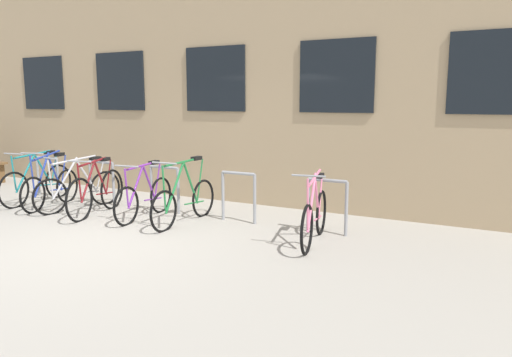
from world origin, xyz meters
The scene contains 10 objects.
ground_plane centered at (0.00, 0.00, 0.00)m, with size 42.00×42.00×0.00m, color #9E998E.
storefront_building centered at (0.00, 6.89, 2.97)m, with size 28.00×7.42×5.93m.
bike_rack centered at (-0.26, 1.90, 0.51)m, with size 6.64×0.05×0.82m.
bicycle_blue centered at (-2.38, 1.25, 0.37)m, with size 0.53×1.60×1.08m.
bicycle_purple centered at (-0.27, 1.38, 0.36)m, with size 0.44×1.62×0.97m.
bicycle_green centered at (0.52, 1.42, 0.38)m, with size 0.44×1.74×1.06m.
bicycle_teal centered at (-2.96, 1.41, 0.38)m, with size 0.44×1.78×1.03m.
bicycle_pink centered at (2.75, 1.38, 0.37)m, with size 0.46×1.65×1.04m.
bicycle_maroon centered at (-1.19, 1.21, 0.39)m, with size 0.54×1.69×1.01m.
bicycle_silver centered at (-1.78, 1.36, 0.37)m, with size 0.50×1.72×1.00m.
Camera 1 is at (5.06, -4.74, 1.95)m, focal length 33.92 mm.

